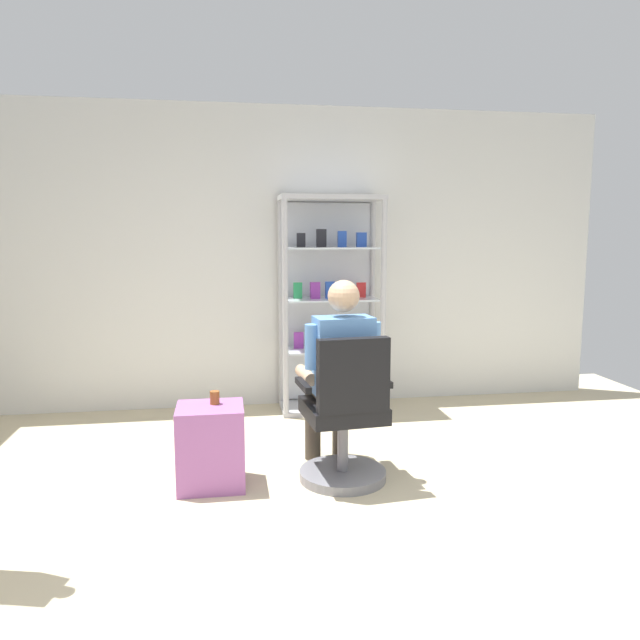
{
  "coord_description": "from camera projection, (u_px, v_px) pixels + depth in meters",
  "views": [
    {
      "loc": [
        -0.53,
        -2.53,
        1.57
      ],
      "look_at": [
        0.1,
        1.42,
        1.0
      ],
      "focal_mm": 33.94,
      "sensor_mm": 36.0,
      "label": 1
    }
  ],
  "objects": [
    {
      "name": "back_wall",
      "position": [
        282.0,
        258.0,
        5.52
      ],
      "size": [
        6.0,
        0.1,
        2.7
      ],
      "primitive_type": "cube",
      "color": "silver",
      "rests_on": "ground"
    },
    {
      "name": "display_cabinet_main",
      "position": [
        330.0,
        303.0,
        5.41
      ],
      "size": [
        0.9,
        0.45,
        1.9
      ],
      "color": "#B7B7BC",
      "rests_on": "ground"
    },
    {
      "name": "storage_crate",
      "position": [
        211.0,
        446.0,
        3.77
      ],
      "size": [
        0.41,
        0.36,
        0.52
      ],
      "primitive_type": "cube",
      "color": "#9E599E",
      "rests_on": "ground"
    },
    {
      "name": "ground_plane",
      "position": [
        347.0,
        578.0,
        2.78
      ],
      "size": [
        7.2,
        7.2,
        0.0
      ],
      "primitive_type": "plane",
      "color": "#C6B793"
    },
    {
      "name": "office_chair",
      "position": [
        345.0,
        423.0,
        3.8
      ],
      "size": [
        0.59,
        0.56,
        0.96
      ],
      "color": "slate",
      "rests_on": "ground"
    },
    {
      "name": "tea_glass",
      "position": [
        215.0,
        398.0,
        3.78
      ],
      "size": [
        0.06,
        0.06,
        0.08
      ],
      "primitive_type": "cylinder",
      "color": "brown",
      "rests_on": "storage_crate"
    },
    {
      "name": "seated_shopkeeper",
      "position": [
        338.0,
        368.0,
        3.91
      ],
      "size": [
        0.51,
        0.59,
        1.29
      ],
      "color": "#3F382D",
      "rests_on": "ground"
    }
  ]
}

